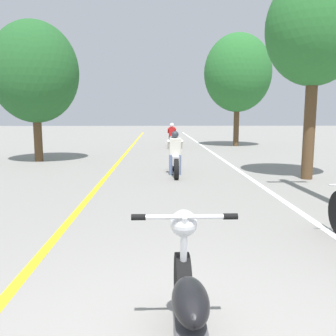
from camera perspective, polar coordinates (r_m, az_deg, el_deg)
The scene contains 8 objects.
lane_stripe_center at distance 14.31m, azimuth -7.81°, elevation 1.13°, with size 0.14×48.00×0.01m, color yellow.
lane_stripe_edge at distance 14.48m, azimuth 9.00°, elevation 1.19°, with size 0.14×48.00×0.01m, color white.
roadside_tree_right_near at distance 11.07m, azimuth 22.52°, elevation 19.78°, with size 2.67×2.40×5.68m.
roadside_tree_right_far at distance 21.63m, azimuth 11.12°, elevation 14.72°, with size 3.89×3.50×6.48m.
roadside_tree_left at distance 15.00m, azimuth -20.62°, elevation 14.15°, with size 3.36×3.02×5.38m.
motorcycle_foreground at distance 2.57m, azimuth 3.45°, elevation -23.79°, with size 0.82×2.07×1.07m.
motorcycle_rider_lead at distance 10.85m, azimuth 1.15°, elevation 1.56°, with size 0.50×2.14×1.34m.
motorcycle_rider_far at distance 20.33m, azimuth 0.63°, elevation 4.85°, with size 0.50×2.14×1.38m.
Camera 1 is at (-0.17, -1.99, 1.81)m, focal length 38.00 mm.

